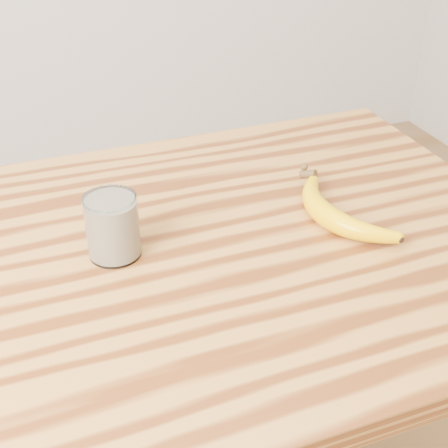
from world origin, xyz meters
name	(u,v)px	position (x,y,z in m)	size (l,w,h in m)	color
table	(176,314)	(0.00, 0.00, 0.77)	(1.20, 0.80, 0.90)	#A66D2D
smoothie_glass	(113,227)	(-0.09, 0.03, 0.95)	(0.08, 0.08, 0.10)	white
banana	(326,216)	(0.26, -0.02, 0.92)	(0.12, 0.32, 0.04)	#EBB200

